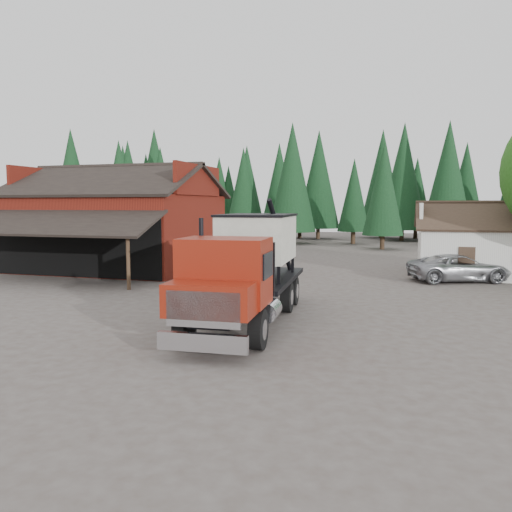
# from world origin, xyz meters

# --- Properties ---
(ground) EXTENTS (120.00, 120.00, 0.00)m
(ground) POSITION_xyz_m (0.00, 0.00, 0.00)
(ground) COLOR #4A403A
(ground) RESTS_ON ground
(red_barn) EXTENTS (12.80, 13.63, 7.18)m
(red_barn) POSITION_xyz_m (-11.00, 9.90, 2.69)
(red_barn) COLOR maroon
(red_barn) RESTS_ON ground
(farmhouse) EXTENTS (8.60, 6.42, 4.65)m
(farmhouse) POSITION_xyz_m (13.00, 13.00, 1.67)
(farmhouse) COLOR silver
(farmhouse) RESTS_ON ground
(conifer_backdrop) EXTENTS (76.00, 16.00, 16.00)m
(conifer_backdrop) POSITION_xyz_m (0.00, 42.00, 0.00)
(conifer_backdrop) COLOR black
(conifer_backdrop) RESTS_ON ground
(near_pine_a) EXTENTS (4.40, 4.40, 11.40)m
(near_pine_a) POSITION_xyz_m (-22.00, 28.00, 6.39)
(near_pine_a) COLOR #382619
(near_pine_a) RESTS_ON ground
(near_pine_b) EXTENTS (3.96, 3.96, 10.40)m
(near_pine_b) POSITION_xyz_m (6.00, 30.00, 5.89)
(near_pine_b) COLOR #382619
(near_pine_b) RESTS_ON ground
(near_pine_d) EXTENTS (5.28, 5.28, 13.40)m
(near_pine_d) POSITION_xyz_m (-4.00, 34.00, 7.39)
(near_pine_d) COLOR #382619
(near_pine_d) RESTS_ON ground
(feed_truck) EXTENTS (3.55, 10.48, 4.66)m
(feed_truck) POSITION_xyz_m (2.47, -2.97, 2.18)
(feed_truck) COLOR black
(feed_truck) RESTS_ON ground
(silver_car) EXTENTS (6.18, 4.40, 1.56)m
(silver_car) POSITION_xyz_m (11.12, 10.00, 0.78)
(silver_car) COLOR #9D9EA4
(silver_car) RESTS_ON ground
(equip_box) EXTENTS (0.82, 1.17, 0.60)m
(equip_box) POSITION_xyz_m (1.25, -2.38, 0.30)
(equip_box) COLOR maroon
(equip_box) RESTS_ON ground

